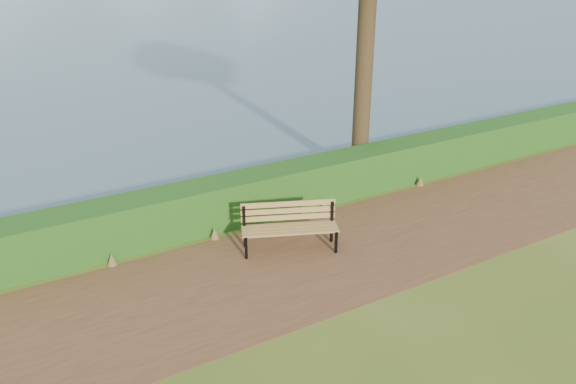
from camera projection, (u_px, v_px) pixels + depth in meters
ground at (313, 270)px, 10.49m from camera, size 140.00×140.00×0.00m
path at (304, 262)px, 10.72m from camera, size 40.00×3.40×0.01m
hedge at (250, 196)px, 12.34m from camera, size 32.00×0.85×1.00m
bench at (289, 223)px, 11.04m from camera, size 1.95×1.23×0.95m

